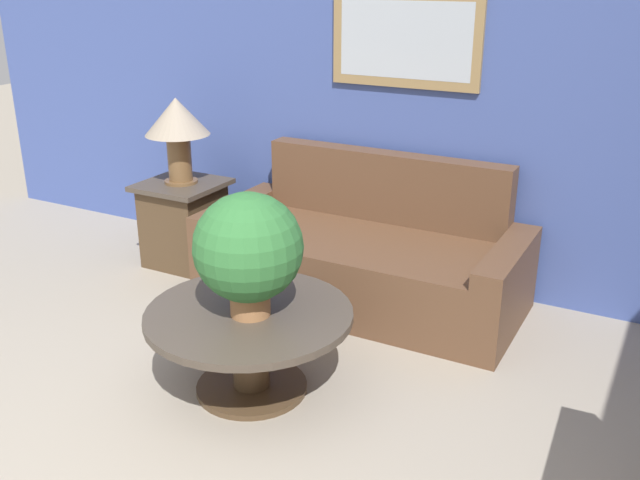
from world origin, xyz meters
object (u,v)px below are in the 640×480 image
at_px(couch_main, 363,257).
at_px(potted_plant_on_table, 248,249).
at_px(side_table, 184,222).
at_px(table_lamp, 177,124).
at_px(coffee_table, 250,333).

height_order(couch_main, potted_plant_on_table, potted_plant_on_table).
height_order(couch_main, side_table, couch_main).
bearing_deg(table_lamp, couch_main, 3.11).
relative_size(couch_main, coffee_table, 1.97).
xyz_separation_m(couch_main, side_table, (-1.42, -0.08, 0.03)).
xyz_separation_m(coffee_table, table_lamp, (-1.38, 1.21, 0.72)).
height_order(couch_main, coffee_table, couch_main).
xyz_separation_m(couch_main, coffee_table, (-0.04, -1.29, 0.04)).
relative_size(side_table, potted_plant_on_table, 0.99).
height_order(coffee_table, table_lamp, table_lamp).
xyz_separation_m(side_table, table_lamp, (0.00, 0.00, 0.73)).
distance_m(side_table, table_lamp, 0.73).
height_order(side_table, potted_plant_on_table, potted_plant_on_table).
relative_size(side_table, table_lamp, 1.02).
bearing_deg(potted_plant_on_table, side_table, 138.83).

